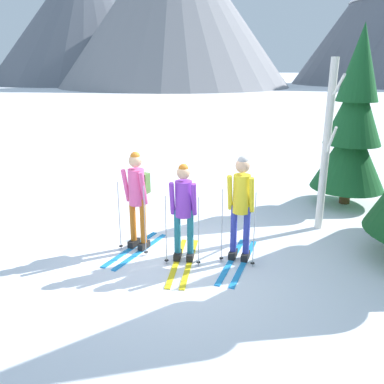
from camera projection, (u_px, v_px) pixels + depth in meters
The scene contains 7 objects.
ground_plane at pixel (178, 257), 7.00m from camera, with size 400.00×400.00×0.00m, color white.
skier_in_pink at pixel (137, 195), 7.03m from camera, with size 0.66×1.65×1.79m.
skier_in_purple at pixel (184, 210), 6.60m from camera, with size 0.61×1.80×1.69m.
skier_in_yellow at pixel (241, 202), 6.61m from camera, with size 0.61×1.79×1.82m.
pine_tree_mid at pixel (353, 126), 9.18m from camera, with size 1.69×1.69×4.09m.
birch_tree_tall at pixel (327, 146), 7.72m from camera, with size 0.24×0.70×3.35m.
mountain_ridge_distant at pixel (304, 3), 66.39m from camera, with size 106.71×56.61×27.95m.
Camera 1 is at (1.80, -6.08, 3.19)m, focal length 37.49 mm.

